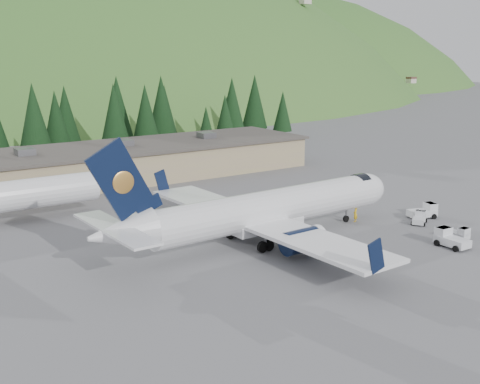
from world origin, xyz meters
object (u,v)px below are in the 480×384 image
baggage_tug_b (424,211)px  ramp_worker (355,214)px  airliner (264,211)px  baggage_tug_a (420,218)px  baggage_tug_c (450,239)px  terminal_building (94,165)px  baggage_tug_d (458,234)px

baggage_tug_b → ramp_worker: size_ratio=1.93×
airliner → baggage_tug_a: size_ratio=12.97×
baggage_tug_c → terminal_building: terminal_building is taller
airliner → terminal_building: (-3.92, 38.04, -0.68)m
baggage_tug_a → baggage_tug_c: bearing=-152.2°
baggage_tug_a → baggage_tug_c: size_ratio=0.83×
baggage_tug_a → ramp_worker: ramp_worker is taller
airliner → baggage_tug_c: bearing=-41.5°
baggage_tug_d → airliner: bearing=-126.1°
baggage_tug_a → airliner: bearing=133.8°
baggage_tug_b → baggage_tug_d: size_ratio=1.37×
baggage_tug_c → baggage_tug_d: bearing=-69.9°
airliner → terminal_building: size_ratio=0.52×
airliner → baggage_tug_d: bearing=-34.4°
baggage_tug_a → baggage_tug_b: bearing=-4.0°
airliner → baggage_tug_a: (18.94, -4.82, -2.68)m
baggage_tug_b → baggage_tug_c: 10.85m
terminal_building → baggage_tug_d: bearing=-66.5°
terminal_building → baggage_tug_d: size_ratio=26.62×
baggage_tug_c → ramp_worker: 12.09m
airliner → terminal_building: bearing=94.0°
baggage_tug_a → baggage_tug_d: bearing=-134.9°
baggage_tug_b → baggage_tug_d: 8.51m
baggage_tug_c → terminal_building: 53.53m
baggage_tug_d → baggage_tug_b: bearing=149.5°
airliner → baggage_tug_c: (14.69, -12.13, -2.47)m
baggage_tug_c → terminal_building: size_ratio=0.05×
terminal_building → ramp_worker: (17.17, -38.16, -1.67)m
terminal_building → baggage_tug_a: bearing=-61.9°
terminal_building → baggage_tug_d: terminal_building is taller
baggage_tug_d → baggage_tug_a: bearing=163.4°
baggage_tug_d → ramp_worker: bearing=-162.6°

